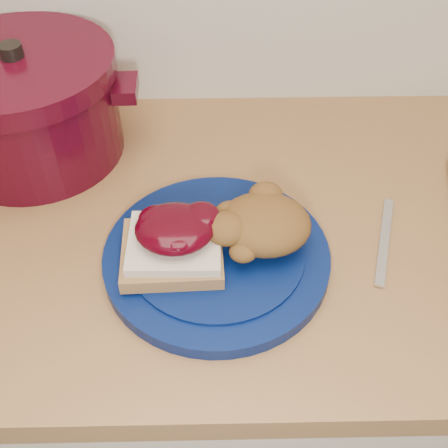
{
  "coord_description": "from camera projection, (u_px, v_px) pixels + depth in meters",
  "views": [
    {
      "loc": [
        -0.03,
        0.95,
        1.46
      ],
      "look_at": [
        -0.02,
        1.44,
        0.95
      ],
      "focal_mm": 45.0,
      "sensor_mm": 36.0,
      "label": 1
    }
  ],
  "objects": [
    {
      "name": "butter_knife",
      "position": [
        384.0,
        240.0,
        0.75
      ],
      "size": [
        0.06,
        0.16,
        0.0
      ],
      "primitive_type": "cube",
      "rotation": [
        0.0,
        0.0,
        1.28
      ],
      "color": "silver",
      "rests_on": "wood_countertop"
    },
    {
      "name": "plate",
      "position": [
        217.0,
        257.0,
        0.72
      ],
      "size": [
        0.31,
        0.31,
        0.02
      ],
      "primitive_type": "cylinder",
      "rotation": [
        0.0,
        0.0,
        -0.07
      ],
      "color": "#051447",
      "rests_on": "wood_countertop"
    },
    {
      "name": "sandwich",
      "position": [
        174.0,
        241.0,
        0.69
      ],
      "size": [
        0.13,
        0.11,
        0.06
      ],
      "rotation": [
        0.0,
        0.0,
        -0.07
      ],
      "color": "olive",
      "rests_on": "plate"
    },
    {
      "name": "stuffing_mound",
      "position": [
        264.0,
        224.0,
        0.71
      ],
      "size": [
        0.13,
        0.11,
        0.06
      ],
      "primitive_type": "ellipsoid",
      "rotation": [
        0.0,
        0.0,
        -0.07
      ],
      "color": "brown",
      "rests_on": "plate"
    },
    {
      "name": "base_cabinet",
      "position": [
        232.0,
        382.0,
        1.13
      ],
      "size": [
        4.0,
        0.6,
        0.86
      ],
      "primitive_type": "cube",
      "color": "beige",
      "rests_on": "floor"
    },
    {
      "name": "dutch_oven",
      "position": [
        27.0,
        105.0,
        0.84
      ],
      "size": [
        0.34,
        0.29,
        0.18
      ],
      "rotation": [
        0.0,
        0.0,
        0.03
      ],
      "color": "#3A0513",
      "rests_on": "wood_countertop"
    }
  ]
}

